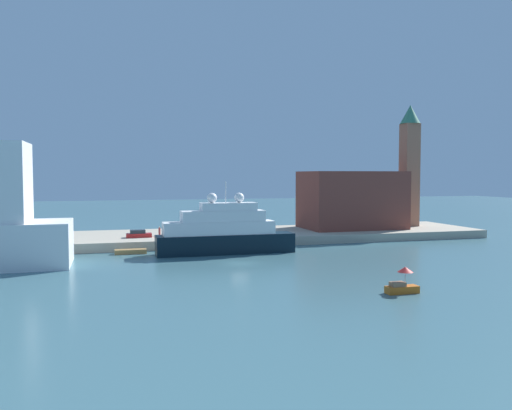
{
  "coord_description": "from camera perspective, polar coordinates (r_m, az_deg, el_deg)",
  "views": [
    {
      "loc": [
        -17.91,
        -71.19,
        12.48
      ],
      "look_at": [
        4.07,
        6.0,
        7.93
      ],
      "focal_mm": 36.63,
      "sensor_mm": 36.0,
      "label": 1
    }
  ],
  "objects": [
    {
      "name": "person_figure",
      "position": [
        95.72,
        -10.49,
        -2.88
      ],
      "size": [
        0.36,
        0.36,
        1.7
      ],
      "color": "maroon",
      "rests_on": "quay_dock"
    },
    {
      "name": "mooring_bollard",
      "position": [
        91.24,
        -4.61,
        -3.42
      ],
      "size": [
        0.41,
        0.41,
        0.68
      ],
      "primitive_type": "cylinder",
      "color": "black",
      "rests_on": "quay_dock"
    },
    {
      "name": "harbor_building",
      "position": [
        109.76,
        10.38,
        0.56
      ],
      "size": [
        19.88,
        12.82,
        11.75
      ],
      "primitive_type": "cube",
      "color": "brown",
      "rests_on": "quay_dock"
    },
    {
      "name": "small_motorboat",
      "position": [
        57.99,
        15.69,
        -8.25
      ],
      "size": [
        3.55,
        1.64,
        2.82
      ],
      "color": "#C66019",
      "rests_on": "ground"
    },
    {
      "name": "parked_car",
      "position": [
        94.43,
        -12.71,
        -3.12
      ],
      "size": [
        4.39,
        1.8,
        1.34
      ],
      "color": "#B21E1E",
      "rests_on": "quay_dock"
    },
    {
      "name": "ground",
      "position": [
        74.46,
        -1.76,
        -6.41
      ],
      "size": [
        400.0,
        400.0,
        0.0
      ],
      "primitive_type": "plane",
      "color": "#3D6670"
    },
    {
      "name": "quay_dock",
      "position": [
        99.86,
        -5.46,
        -3.5
      ],
      "size": [
        110.0,
        20.7,
        1.57
      ],
      "primitive_type": "cube",
      "color": "#ADA38E",
      "rests_on": "ground"
    },
    {
      "name": "work_barge",
      "position": [
        85.87,
        -13.53,
        -4.96
      ],
      "size": [
        4.95,
        1.72,
        0.72
      ],
      "primitive_type": "cube",
      "color": "olive",
      "rests_on": "ground"
    },
    {
      "name": "bell_tower",
      "position": [
        117.36,
        16.42,
        4.64
      ],
      "size": [
        4.26,
        4.26,
        25.98
      ],
      "color": "#9E664C",
      "rests_on": "quay_dock"
    },
    {
      "name": "large_yacht",
      "position": [
        83.59,
        -3.53,
        -3.03
      ],
      "size": [
        22.14,
        4.15,
        11.54
      ],
      "color": "black",
      "rests_on": "ground"
    }
  ]
}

